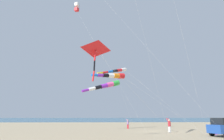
% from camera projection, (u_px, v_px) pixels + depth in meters
% --- Properties ---
extents(ground_plane, '(600.00, 600.00, 0.00)m').
position_uv_depth(ground_plane, '(162.00, 132.00, 27.15)').
color(ground_plane, tan).
extents(ocean_water_strip, '(240.00, 600.00, 0.01)m').
position_uv_depth(ocean_water_strip, '(110.00, 119.00, 187.84)').
color(ocean_water_strip, '#285B7A').
rests_on(ocean_water_strip, ground_plane).
extents(cooler_box, '(0.62, 0.42, 0.42)m').
position_uv_depth(cooler_box, '(214.00, 132.00, 23.46)').
color(cooler_box, purple).
rests_on(cooler_box, ground_plane).
extents(person_adult_flyer, '(0.64, 0.59, 1.78)m').
position_uv_depth(person_adult_flyer, '(169.00, 125.00, 26.31)').
color(person_adult_flyer, silver).
rests_on(person_adult_flyer, ground_plane).
extents(person_child_green_jacket, '(0.47, 0.55, 1.61)m').
position_uv_depth(person_child_green_jacket, '(128.00, 123.00, 34.13)').
color(person_child_green_jacket, '#B72833').
rests_on(person_child_green_jacket, ground_plane).
extents(kite_windsock_green_low_center, '(6.97, 9.11, 8.02)m').
position_uv_depth(kite_windsock_green_low_center, '(106.00, 85.00, 33.50)').
color(kite_windsock_green_low_center, green).
rests_on(kite_windsock_green_low_center, ground_plane).
extents(kite_box_checkered_midright, '(1.79, 10.00, 17.69)m').
position_uv_depth(kite_box_checkered_midright, '(77.00, 7.00, 28.87)').
color(kite_box_checkered_midright, white).
rests_on(kite_box_checkered_midright, ground_plane).
extents(kite_windsock_long_streamer_left, '(4.86, 13.08, 6.48)m').
position_uv_depth(kite_windsock_long_streamer_left, '(113.00, 76.00, 21.09)').
color(kite_windsock_long_streamer_left, red).
rests_on(kite_windsock_long_streamer_left, ground_plane).
extents(kite_windsock_rainbow_low_near, '(3.76, 12.60, 7.76)m').
position_uv_depth(kite_windsock_rainbow_low_near, '(116.00, 71.00, 23.62)').
color(kite_windsock_rainbow_low_near, white).
rests_on(kite_windsock_rainbow_low_near, ground_plane).
extents(kite_delta_red_high_left, '(11.79, 9.50, 6.68)m').
position_uv_depth(kite_delta_red_high_left, '(96.00, 50.00, 13.35)').
color(kite_delta_red_high_left, red).
rests_on(kite_delta_red_high_left, ground_plane).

